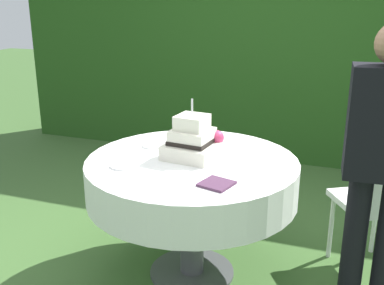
{
  "coord_description": "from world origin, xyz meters",
  "views": [
    {
      "loc": [
        0.88,
        -2.42,
        1.72
      ],
      "look_at": [
        -0.01,
        0.02,
        0.88
      ],
      "focal_mm": 43.16,
      "sensor_mm": 36.0,
      "label": 1
    }
  ],
  "objects_px": {
    "serving_plate_near": "(123,166)",
    "standing_person": "(381,162)",
    "serving_plate_far": "(154,146)",
    "garden_chair": "(379,197)",
    "cake_table": "(192,180)",
    "napkin_stack": "(217,184)",
    "wedding_cake": "(193,141)"
  },
  "relations": [
    {
      "from": "cake_table",
      "to": "garden_chair",
      "type": "distance_m",
      "value": 1.14
    },
    {
      "from": "serving_plate_far",
      "to": "garden_chair",
      "type": "bearing_deg",
      "value": 9.27
    },
    {
      "from": "wedding_cake",
      "to": "cake_table",
      "type": "bearing_deg",
      "value": -77.7
    },
    {
      "from": "serving_plate_far",
      "to": "napkin_stack",
      "type": "bearing_deg",
      "value": -39.47
    },
    {
      "from": "serving_plate_near",
      "to": "garden_chair",
      "type": "xyz_separation_m",
      "value": [
        1.4,
        0.62,
        -0.24
      ]
    },
    {
      "from": "serving_plate_far",
      "to": "standing_person",
      "type": "relative_size",
      "value": 0.09
    },
    {
      "from": "standing_person",
      "to": "cake_table",
      "type": "bearing_deg",
      "value": 173.89
    },
    {
      "from": "serving_plate_near",
      "to": "serving_plate_far",
      "type": "bearing_deg",
      "value": 87.86
    },
    {
      "from": "cake_table",
      "to": "serving_plate_near",
      "type": "bearing_deg",
      "value": -143.95
    },
    {
      "from": "cake_table",
      "to": "napkin_stack",
      "type": "xyz_separation_m",
      "value": [
        0.25,
        -0.31,
        0.13
      ]
    },
    {
      "from": "wedding_cake",
      "to": "standing_person",
      "type": "height_order",
      "value": "standing_person"
    },
    {
      "from": "cake_table",
      "to": "wedding_cake",
      "type": "distance_m",
      "value": 0.23
    },
    {
      "from": "napkin_stack",
      "to": "serving_plate_near",
      "type": "bearing_deg",
      "value": 172.86
    },
    {
      "from": "garden_chair",
      "to": "napkin_stack",
      "type": "bearing_deg",
      "value": -139.95
    },
    {
      "from": "wedding_cake",
      "to": "garden_chair",
      "type": "bearing_deg",
      "value": 16.9
    },
    {
      "from": "standing_person",
      "to": "serving_plate_far",
      "type": "bearing_deg",
      "value": 168.97
    },
    {
      "from": "serving_plate_near",
      "to": "serving_plate_far",
      "type": "xyz_separation_m",
      "value": [
        0.01,
        0.39,
        0.0
      ]
    },
    {
      "from": "serving_plate_near",
      "to": "standing_person",
      "type": "xyz_separation_m",
      "value": [
        1.36,
        0.13,
        0.15
      ]
    },
    {
      "from": "cake_table",
      "to": "napkin_stack",
      "type": "bearing_deg",
      "value": -51.48
    },
    {
      "from": "napkin_stack",
      "to": "garden_chair",
      "type": "distance_m",
      "value": 1.1
    },
    {
      "from": "garden_chair",
      "to": "standing_person",
      "type": "bearing_deg",
      "value": -95.03
    },
    {
      "from": "wedding_cake",
      "to": "serving_plate_near",
      "type": "xyz_separation_m",
      "value": [
        -0.32,
        -0.29,
        -0.1
      ]
    },
    {
      "from": "cake_table",
      "to": "serving_plate_far",
      "type": "relative_size",
      "value": 8.77
    },
    {
      "from": "wedding_cake",
      "to": "napkin_stack",
      "type": "height_order",
      "value": "wedding_cake"
    },
    {
      "from": "cake_table",
      "to": "serving_plate_near",
      "type": "relative_size",
      "value": 8.64
    },
    {
      "from": "napkin_stack",
      "to": "garden_chair",
      "type": "relative_size",
      "value": 0.17
    },
    {
      "from": "serving_plate_near",
      "to": "standing_person",
      "type": "bearing_deg",
      "value": 5.48
    },
    {
      "from": "serving_plate_far",
      "to": "napkin_stack",
      "type": "xyz_separation_m",
      "value": [
        0.56,
        -0.47,
        0.0
      ]
    },
    {
      "from": "napkin_stack",
      "to": "standing_person",
      "type": "height_order",
      "value": "standing_person"
    },
    {
      "from": "serving_plate_near",
      "to": "garden_chair",
      "type": "height_order",
      "value": "garden_chair"
    },
    {
      "from": "standing_person",
      "to": "wedding_cake",
      "type": "bearing_deg",
      "value": 171.27
    },
    {
      "from": "serving_plate_near",
      "to": "standing_person",
      "type": "height_order",
      "value": "standing_person"
    }
  ]
}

